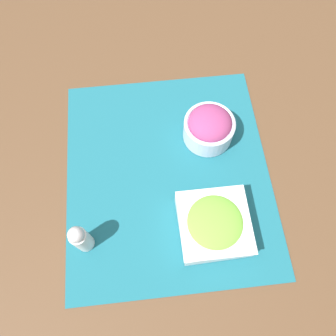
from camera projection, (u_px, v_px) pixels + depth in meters
ground_plane at (168, 174)px, 0.78m from camera, size 3.00×3.00×0.00m
placemat at (168, 173)px, 0.78m from camera, size 0.54×0.48×0.00m
lettuce_bowl at (214, 224)px, 0.69m from camera, size 0.15×0.15×0.06m
onion_bowl at (209, 127)px, 0.78m from camera, size 0.12×0.12×0.09m
pepper_shaker at (80, 238)px, 0.66m from camera, size 0.04×0.04×0.10m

